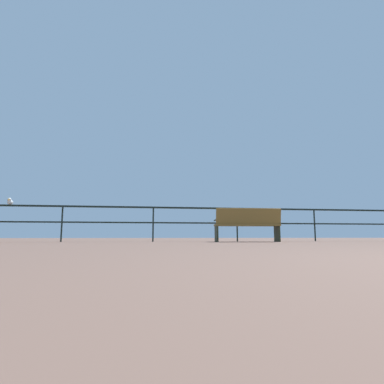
{
  "coord_description": "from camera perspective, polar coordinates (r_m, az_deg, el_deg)",
  "views": [
    {
      "loc": [
        -2.83,
        -0.42,
        0.15
      ],
      "look_at": [
        -1.45,
        8.4,
        1.38
      ],
      "focal_mm": 30.0,
      "sensor_mm": 36.0,
      "label": 1
    }
  ],
  "objects": [
    {
      "name": "pier_railing",
      "position": [
        9.75,
        7.99,
        -4.26
      ],
      "size": [
        25.06,
        0.05,
        1.0
      ],
      "color": "black",
      "rests_on": "ground_plane"
    },
    {
      "name": "seagull_on_rail",
      "position": [
        9.99,
        -29.63,
        -1.49
      ],
      "size": [
        0.17,
        0.38,
        0.18
      ],
      "color": "silver",
      "rests_on": "pier_railing"
    },
    {
      "name": "bench_near_left",
      "position": [
        8.99,
        9.86,
        -5.42
      ],
      "size": [
        1.82,
        0.72,
        0.91
      ],
      "color": "brown",
      "rests_on": "ground_plane"
    }
  ]
}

